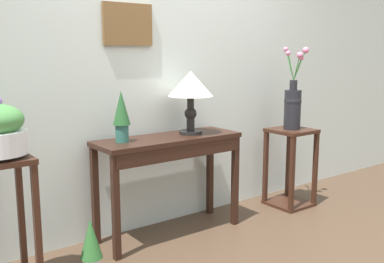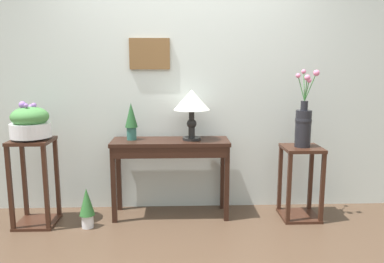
% 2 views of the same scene
% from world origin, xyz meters
% --- Properties ---
extents(back_wall_with_art, '(9.00, 0.13, 2.80)m').
position_xyz_m(back_wall_with_art, '(-0.00, 1.37, 1.40)').
color(back_wall_with_art, silver).
rests_on(back_wall_with_art, ground).
extents(console_table, '(1.12, 0.38, 0.76)m').
position_xyz_m(console_table, '(-0.13, 1.07, 0.64)').
color(console_table, black).
rests_on(console_table, ground).
extents(table_lamp, '(0.34, 0.34, 0.48)m').
position_xyz_m(table_lamp, '(0.07, 1.09, 1.11)').
color(table_lamp, black).
rests_on(table_lamp, console_table).
extents(potted_plant_on_console, '(0.12, 0.12, 0.36)m').
position_xyz_m(potted_plant_on_console, '(-0.50, 1.12, 0.96)').
color(potted_plant_on_console, '#2D665B').
rests_on(potted_plant_on_console, console_table).
extents(pedestal_stand_left, '(0.36, 0.36, 0.81)m').
position_xyz_m(pedestal_stand_left, '(-1.38, 0.92, 0.40)').
color(pedestal_stand_left, '#381E14').
rests_on(pedestal_stand_left, ground).
extents(planter_bowl_wide_left, '(0.35, 0.35, 0.34)m').
position_xyz_m(planter_bowl_wide_left, '(-1.38, 0.92, 0.96)').
color(planter_bowl_wide_left, silver).
rests_on(planter_bowl_wide_left, pedestal_stand_left).
extents(pedestal_stand_right, '(0.36, 0.36, 0.71)m').
position_xyz_m(pedestal_stand_right, '(1.11, 0.99, 0.35)').
color(pedestal_stand_right, '#381E14').
rests_on(pedestal_stand_right, ground).
extents(flower_vase_tall_right, '(0.19, 0.23, 0.72)m').
position_xyz_m(flower_vase_tall_right, '(1.11, 0.98, 0.93)').
color(flower_vase_tall_right, black).
rests_on(flower_vase_tall_right, pedestal_stand_right).
extents(potted_plant_floor, '(0.14, 0.14, 0.37)m').
position_xyz_m(potted_plant_floor, '(-0.89, 0.83, 0.21)').
color(potted_plant_floor, silver).
rests_on(potted_plant_floor, ground).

